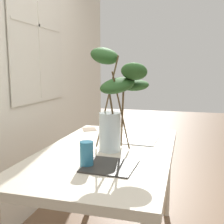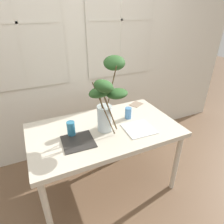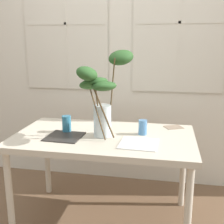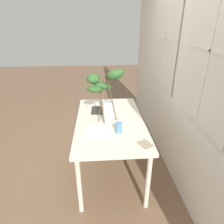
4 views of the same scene
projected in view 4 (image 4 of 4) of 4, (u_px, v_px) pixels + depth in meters
ground at (110, 168)px, 2.81m from camera, size 14.00×14.00×0.00m
back_wall_with_windows at (184, 72)px, 2.28m from camera, size 4.89×0.14×2.73m
dining_table at (110, 125)px, 2.51m from camera, size 1.46×0.85×0.78m
vase_with_branches at (105, 92)px, 2.31m from camera, size 0.48×0.49×0.71m
drinking_glass_blue_left at (110, 105)px, 2.74m from camera, size 0.07×0.07×0.14m
drinking_glass_blue_right at (119, 128)px, 2.18m from camera, size 0.07×0.07×0.12m
plate_square_left at (101, 110)px, 2.74m from camera, size 0.29×0.29×0.01m
plate_square_right at (98, 132)px, 2.20m from camera, size 0.29×0.29×0.01m
napkin_folded at (145, 144)px, 2.00m from camera, size 0.19×0.17×0.00m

